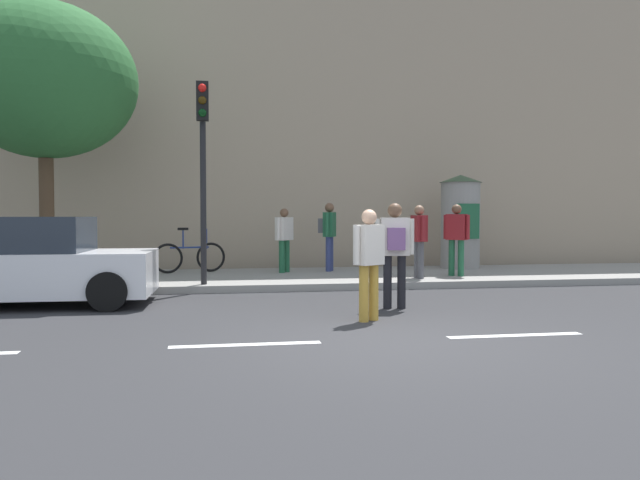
{
  "coord_description": "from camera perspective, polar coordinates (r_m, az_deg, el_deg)",
  "views": [
    {
      "loc": [
        -2.08,
        -7.43,
        1.54
      ],
      "look_at": [
        -0.48,
        2.0,
        1.16
      ],
      "focal_mm": 35.23,
      "sensor_mm": 36.0,
      "label": 1
    }
  ],
  "objects": [
    {
      "name": "ground_plane",
      "position": [
        7.87,
        5.97,
        -9.03
      ],
      "size": [
        80.0,
        80.0,
        0.0
      ],
      "primitive_type": "plane",
      "color": "#2B2B2D"
    },
    {
      "name": "bicycle_leaning",
      "position": [
        15.5,
        -11.76,
        -1.48
      ],
      "size": [
        1.72,
        0.55,
        1.09
      ],
      "color": "black",
      "rests_on": "sidewalk_curb"
    },
    {
      "name": "traffic_light",
      "position": [
        12.74,
        -10.6,
        8.18
      ],
      "size": [
        0.24,
        0.45,
        4.0
      ],
      "color": "black",
      "rests_on": "sidewalk_curb"
    },
    {
      "name": "building_backdrop",
      "position": [
        19.79,
        -3.56,
        11.31
      ],
      "size": [
        36.0,
        5.0,
        9.3
      ],
      "primitive_type": "cube",
      "color": "tan",
      "rests_on": "ground_plane"
    },
    {
      "name": "sidewalk_curb",
      "position": [
        14.65,
        -1.44,
        -3.47
      ],
      "size": [
        36.0,
        4.0,
        0.15
      ],
      "primitive_type": "cube",
      "color": "gray",
      "rests_on": "ground_plane"
    },
    {
      "name": "pedestrian_in_red_top",
      "position": [
        10.35,
        6.81,
        -0.49
      ],
      "size": [
        0.63,
        0.43,
        1.74
      ],
      "color": "black",
      "rests_on": "ground_plane"
    },
    {
      "name": "pedestrian_near_pole",
      "position": [
        15.21,
        -3.27,
        0.48
      ],
      "size": [
        0.49,
        0.57,
        1.55
      ],
      "color": "#1E5938",
      "rests_on": "sidewalk_curb"
    },
    {
      "name": "pedestrian_in_light_jacket",
      "position": [
        13.96,
        8.99,
        0.41
      ],
      "size": [
        0.25,
        0.64,
        1.61
      ],
      "color": "#4C4C51",
      "rests_on": "sidewalk_curb"
    },
    {
      "name": "poster_column",
      "position": [
        16.87,
        12.63,
        1.71
      ],
      "size": [
        1.11,
        1.11,
        2.45
      ],
      "color": "gray",
      "rests_on": "sidewalk_curb"
    },
    {
      "name": "pedestrian_in_dark_shirt",
      "position": [
        9.12,
        4.47,
        -1.47
      ],
      "size": [
        0.52,
        0.42,
        1.63
      ],
      "color": "#B78C33",
      "rests_on": "ground_plane"
    },
    {
      "name": "parked_car_dark",
      "position": [
        11.76,
        -25.02,
        -1.93
      ],
      "size": [
        4.07,
        2.02,
        1.51
      ],
      "color": "silver",
      "rests_on": "ground_plane"
    },
    {
      "name": "pedestrian_with_backpack",
      "position": [
        14.66,
        12.32,
        0.6
      ],
      "size": [
        0.52,
        0.52,
        1.64
      ],
      "color": "#1E5938",
      "rests_on": "sidewalk_curb"
    },
    {
      "name": "street_tree",
      "position": [
        14.94,
        -23.74,
        13.05
      ],
      "size": [
        3.86,
        3.86,
        5.89
      ],
      "color": "#4C3826",
      "rests_on": "sidewalk_curb"
    },
    {
      "name": "pedestrian_with_bag",
      "position": [
        15.56,
        0.79,
        0.86
      ],
      "size": [
        0.49,
        0.54,
        1.69
      ],
      "color": "navy",
      "rests_on": "sidewalk_curb"
    },
    {
      "name": "lane_markings",
      "position": [
        7.87,
        5.97,
        -9.0
      ],
      "size": [
        25.8,
        0.16,
        0.01
      ],
      "color": "silver",
      "rests_on": "ground_plane"
    }
  ]
}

